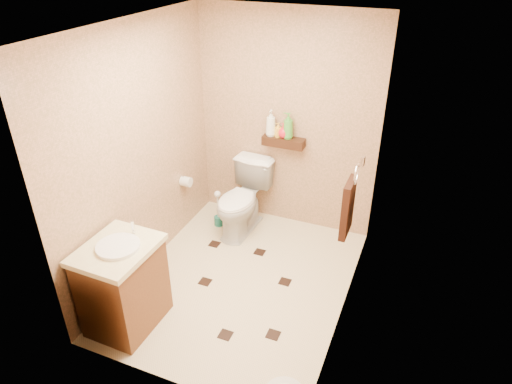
% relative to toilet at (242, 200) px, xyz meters
% --- Properties ---
extents(ground, '(2.50, 2.50, 0.00)m').
position_rel_toilet_xyz_m(ground, '(0.35, -0.83, -0.40)').
color(ground, beige).
rests_on(ground, ground).
extents(wall_back, '(2.00, 0.04, 2.40)m').
position_rel_toilet_xyz_m(wall_back, '(0.35, 0.42, 0.80)').
color(wall_back, tan).
rests_on(wall_back, ground).
extents(wall_front, '(2.00, 0.04, 2.40)m').
position_rel_toilet_xyz_m(wall_front, '(0.35, -2.08, 0.80)').
color(wall_front, tan).
rests_on(wall_front, ground).
extents(wall_left, '(0.04, 2.50, 2.40)m').
position_rel_toilet_xyz_m(wall_left, '(-0.65, -0.83, 0.80)').
color(wall_left, tan).
rests_on(wall_left, ground).
extents(wall_right, '(0.04, 2.50, 2.40)m').
position_rel_toilet_xyz_m(wall_right, '(1.35, -0.83, 0.80)').
color(wall_right, tan).
rests_on(wall_right, ground).
extents(ceiling, '(2.00, 2.50, 0.02)m').
position_rel_toilet_xyz_m(ceiling, '(0.35, -0.83, 2.00)').
color(ceiling, white).
rests_on(ceiling, wall_back).
extents(wall_shelf, '(0.46, 0.14, 0.10)m').
position_rel_toilet_xyz_m(wall_shelf, '(0.35, 0.34, 0.62)').
color(wall_shelf, '#33190D').
rests_on(wall_shelf, wall_back).
extents(floor_accents, '(1.16, 1.29, 0.01)m').
position_rel_toilet_xyz_m(floor_accents, '(0.39, -0.87, -0.40)').
color(floor_accents, black).
rests_on(floor_accents, ground).
extents(toilet, '(0.50, 0.81, 0.80)m').
position_rel_toilet_xyz_m(toilet, '(0.00, 0.00, 0.00)').
color(toilet, white).
rests_on(toilet, ground).
extents(vanity, '(0.56, 0.67, 0.93)m').
position_rel_toilet_xyz_m(vanity, '(-0.35, -1.68, 0.01)').
color(vanity, brown).
rests_on(vanity, ground).
extents(toilet_brush, '(0.10, 0.10, 0.45)m').
position_rel_toilet_xyz_m(toilet_brush, '(-0.29, -0.02, -0.24)').
color(toilet_brush, '#1A695F').
rests_on(toilet_brush, ground).
extents(towel_ring, '(0.12, 0.30, 0.76)m').
position_rel_toilet_xyz_m(towel_ring, '(1.26, -0.58, 0.55)').
color(towel_ring, silver).
rests_on(towel_ring, wall_right).
extents(toilet_paper, '(0.12, 0.11, 0.12)m').
position_rel_toilet_xyz_m(toilet_paper, '(-0.59, -0.18, 0.20)').
color(toilet_paper, silver).
rests_on(toilet_paper, wall_left).
extents(bottle_a, '(0.12, 0.12, 0.29)m').
position_rel_toilet_xyz_m(bottle_a, '(0.20, 0.34, 0.81)').
color(bottle_a, silver).
rests_on(bottle_a, wall_shelf).
extents(bottle_b, '(0.10, 0.10, 0.16)m').
position_rel_toilet_xyz_m(bottle_b, '(0.29, 0.34, 0.75)').
color(bottle_b, gold).
rests_on(bottle_b, wall_shelf).
extents(bottle_c, '(0.17, 0.17, 0.16)m').
position_rel_toilet_xyz_m(bottle_c, '(0.35, 0.34, 0.75)').
color(bottle_c, red).
rests_on(bottle_c, wall_shelf).
extents(bottle_d, '(0.13, 0.13, 0.28)m').
position_rel_toilet_xyz_m(bottle_d, '(0.40, 0.34, 0.81)').
color(bottle_d, green).
rests_on(bottle_d, wall_shelf).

